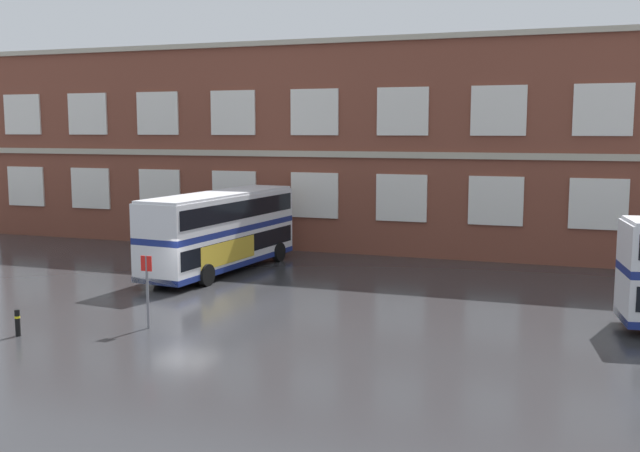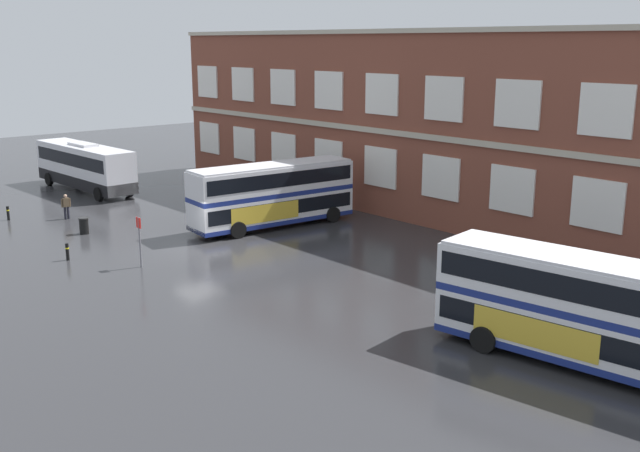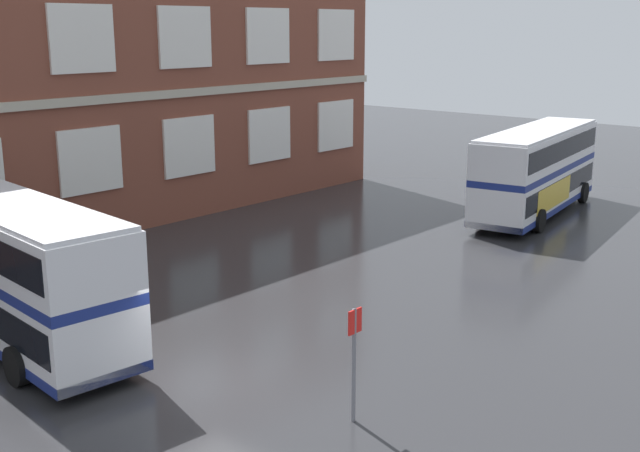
# 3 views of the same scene
# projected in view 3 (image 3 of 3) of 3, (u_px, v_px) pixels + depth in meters

# --- Properties ---
(ground_plane) EXTENTS (120.00, 120.00, 0.00)m
(ground_plane) POSITION_uv_depth(u_px,v_px,m) (161.00, 361.00, 21.54)
(ground_plane) COLOR #2B2B2D
(double_decker_near) EXTENTS (3.70, 11.20, 4.07)m
(double_decker_near) POSITION_uv_depth(u_px,v_px,m) (7.00, 265.00, 22.75)
(double_decker_near) COLOR silver
(double_decker_near) RESTS_ON ground
(double_decker_middle) EXTENTS (11.26, 4.13, 4.07)m
(double_decker_middle) POSITION_uv_depth(u_px,v_px,m) (537.00, 170.00, 37.76)
(double_decker_middle) COLOR silver
(double_decker_middle) RESTS_ON ground
(bus_stand_flag) EXTENTS (0.44, 0.10, 2.70)m
(bus_stand_flag) POSITION_uv_depth(u_px,v_px,m) (354.00, 354.00, 17.88)
(bus_stand_flag) COLOR slate
(bus_stand_flag) RESTS_ON ground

